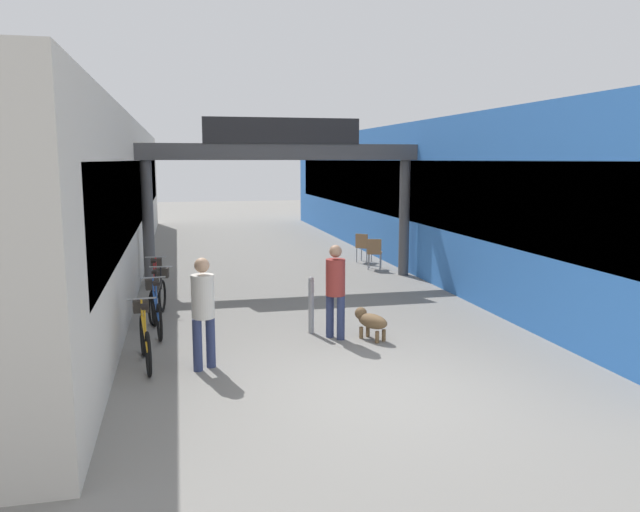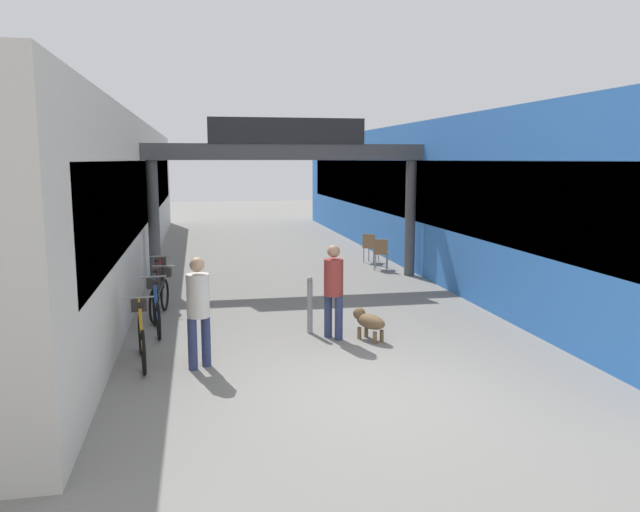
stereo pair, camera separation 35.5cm
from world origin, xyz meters
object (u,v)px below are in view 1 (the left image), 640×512
pedestrian_with_dog (335,285)px  cafe_chair_wood_nearer (375,251)px  bicycle_orange_nearest (144,336)px  bicycle_red_farthest (155,283)px  bicycle_blue_second (156,309)px  bollard_post_metal (311,305)px  pedestrian_companion (203,306)px  cafe_chair_wood_farther (363,245)px  bicycle_black_third (158,295)px  dog_on_leash (370,321)px

pedestrian_with_dog → cafe_chair_wood_nearer: (2.81, 6.51, -0.41)m
bicycle_orange_nearest → bicycle_red_farthest: (0.03, 4.33, 0.00)m
bicycle_blue_second → bollard_post_metal: 2.83m
pedestrian_companion → cafe_chair_wood_farther: (5.17, 8.91, -0.43)m
bicycle_black_third → cafe_chair_wood_nearer: bicycle_black_third is taller
bicycle_blue_second → bicycle_red_farthest: (-0.09, 2.53, 0.00)m
pedestrian_with_dog → cafe_chair_wood_farther: size_ratio=1.87×
cafe_chair_wood_nearer → pedestrian_companion: bearing=-123.8°
pedestrian_with_dog → dog_on_leash: (0.58, -0.18, -0.62)m
bicycle_orange_nearest → bollard_post_metal: bollard_post_metal is taller
pedestrian_companion → bicycle_blue_second: 2.44m
dog_on_leash → bicycle_red_farthest: bearing=134.5°
dog_on_leash → cafe_chair_wood_nearer: cafe_chair_wood_nearer is taller
pedestrian_companion → cafe_chair_wood_nearer: pedestrian_companion is taller
bicycle_blue_second → cafe_chair_wood_farther: 8.92m
bollard_post_metal → cafe_chair_wood_farther: 8.00m
cafe_chair_wood_nearer → cafe_chair_wood_farther: same height
pedestrian_with_dog → cafe_chair_wood_farther: bearing=69.9°
pedestrian_companion → bicycle_blue_second: (-0.77, 2.25, -0.53)m
pedestrian_companion → bicycle_red_farthest: 4.89m
pedestrian_companion → cafe_chair_wood_nearer: 9.23m
pedestrian_companion → cafe_chair_wood_farther: bearing=59.9°
dog_on_leash → cafe_chair_wood_nearer: 7.06m
pedestrian_with_dog → bollard_post_metal: bearing=128.9°
dog_on_leash → bicycle_orange_nearest: bearing=-172.4°
bicycle_orange_nearest → cafe_chair_wood_nearer: (6.02, 7.20, 0.10)m
bicycle_blue_second → dog_on_leash: bearing=-19.4°
bicycle_red_farthest → dog_on_leash: bearing=-45.5°
bicycle_red_farthest → cafe_chair_wood_farther: bearing=34.4°
bicycle_red_farthest → cafe_chair_wood_farther: 7.30m
bicycle_blue_second → cafe_chair_wood_farther: (5.94, 6.66, 0.10)m
bicycle_black_third → cafe_chair_wood_farther: bearing=42.7°
bicycle_black_third → bollard_post_metal: bollard_post_metal is taller
pedestrian_with_dog → bicycle_red_farthest: pedestrian_with_dog is taller
dog_on_leash → bicycle_blue_second: (-3.68, 1.29, 0.10)m
cafe_chair_wood_farther → cafe_chair_wood_nearer: bearing=-91.5°
dog_on_leash → bicycle_red_farthest: size_ratio=0.44×
bicycle_black_third → cafe_chair_wood_nearer: size_ratio=1.88×
cafe_chair_wood_nearer → dog_on_leash: bearing=-108.4°
bicycle_black_third → bollard_post_metal: bearing=-34.4°
bicycle_orange_nearest → bicycle_blue_second: (0.11, 1.79, 0.00)m
bollard_post_metal → bicycle_blue_second: bearing=166.1°
bicycle_blue_second → bicycle_black_third: bearing=89.2°
cafe_chair_wood_farther → bicycle_black_third: bearing=-137.3°
dog_on_leash → bicycle_blue_second: bicycle_blue_second is taller
pedestrian_with_dog → bollard_post_metal: (-0.34, 0.43, -0.42)m
bicycle_red_farthest → bollard_post_metal: bearing=-48.6°
pedestrian_companion → cafe_chair_wood_farther: size_ratio=1.91×
bicycle_red_farthest → bicycle_black_third: bearing=-85.7°
dog_on_leash → bollard_post_metal: size_ratio=0.72×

